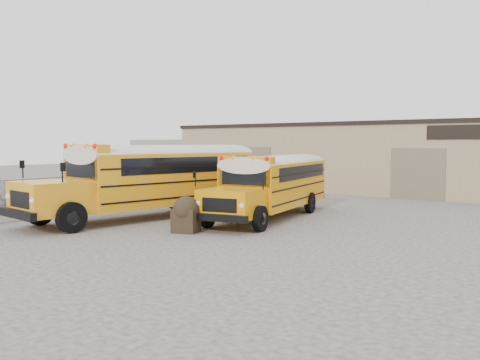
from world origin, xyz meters
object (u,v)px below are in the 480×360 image
Objects in this scene: school_bus_left at (258,169)px; tarp_bundle at (186,214)px; car_white at (144,188)px; school_bus_right at (312,174)px; car_dark at (136,183)px.

school_bus_left reaches higher than tarp_bundle.
school_bus_right is at bearing -79.84° from car_white.
school_bus_left is 7.28m from car_white.
school_bus_right is 7.31× the size of tarp_bundle.
tarp_bundle is at bearing -84.12° from school_bus_right.
school_bus_right is 11.52m from car_dark.
car_white is at bearing -164.88° from school_bus_left.
tarp_bundle is 12.26m from car_white.
car_dark is (-12.27, 8.23, 0.09)m from tarp_bundle.
tarp_bundle is at bearing -139.32° from car_white.
car_dark is at bearing -165.53° from school_bus_right.
tarp_bundle is 14.77m from car_dark.
school_bus_left reaches higher than car_dark.
school_bus_right reaches higher than car_white.
tarp_bundle reaches higher than car_white.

